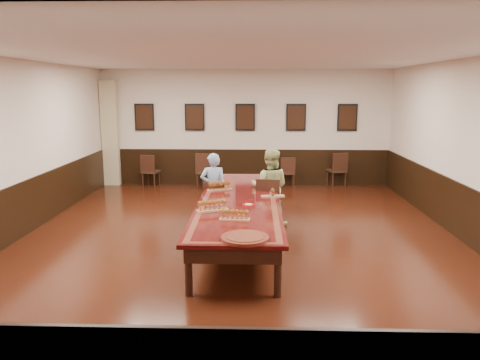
{
  "coord_description": "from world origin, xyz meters",
  "views": [
    {
      "loc": [
        0.27,
        -8.03,
        2.66
      ],
      "look_at": [
        0.0,
        0.5,
        1.0
      ],
      "focal_mm": 35.0,
      "sensor_mm": 36.0,
      "label": 1
    }
  ],
  "objects_px": {
    "chair_woman": "(269,202)",
    "person_man": "(213,188)",
    "conference_table": "(239,207)",
    "carved_platter": "(245,238)",
    "spare_chair_a": "(151,170)",
    "chair_man": "(214,202)",
    "spare_chair_c": "(287,172)",
    "spare_chair_b": "(204,170)",
    "spare_chair_d": "(337,169)",
    "person_woman": "(270,187)"
  },
  "relations": [
    {
      "from": "chair_man",
      "to": "person_man",
      "type": "height_order",
      "value": "person_man"
    },
    {
      "from": "spare_chair_c",
      "to": "chair_woman",
      "type": "bearing_deg",
      "value": 78.14
    },
    {
      "from": "spare_chair_b",
      "to": "person_man",
      "type": "height_order",
      "value": "person_man"
    },
    {
      "from": "spare_chair_b",
      "to": "carved_platter",
      "type": "relative_size",
      "value": 1.28
    },
    {
      "from": "spare_chair_d",
      "to": "person_woman",
      "type": "xyz_separation_m",
      "value": [
        -1.97,
        -3.79,
        0.28
      ]
    },
    {
      "from": "spare_chair_a",
      "to": "carved_platter",
      "type": "bearing_deg",
      "value": 124.05
    },
    {
      "from": "chair_woman",
      "to": "spare_chair_b",
      "type": "height_order",
      "value": "spare_chair_b"
    },
    {
      "from": "chair_man",
      "to": "spare_chair_a",
      "type": "relative_size",
      "value": 0.98
    },
    {
      "from": "conference_table",
      "to": "chair_man",
      "type": "bearing_deg",
      "value": 117.53
    },
    {
      "from": "person_woman",
      "to": "carved_platter",
      "type": "distance_m",
      "value": 3.27
    },
    {
      "from": "person_man",
      "to": "spare_chair_d",
      "type": "bearing_deg",
      "value": -135.39
    },
    {
      "from": "carved_platter",
      "to": "spare_chair_d",
      "type": "bearing_deg",
      "value": 71.25
    },
    {
      "from": "chair_woman",
      "to": "carved_platter",
      "type": "distance_m",
      "value": 3.18
    },
    {
      "from": "chair_man",
      "to": "spare_chair_c",
      "type": "height_order",
      "value": "chair_man"
    },
    {
      "from": "spare_chair_a",
      "to": "spare_chair_b",
      "type": "distance_m",
      "value": 1.5
    },
    {
      "from": "spare_chair_c",
      "to": "spare_chair_b",
      "type": "bearing_deg",
      "value": 3.35
    },
    {
      "from": "chair_man",
      "to": "person_woman",
      "type": "height_order",
      "value": "person_woman"
    },
    {
      "from": "spare_chair_b",
      "to": "chair_woman",
      "type": "bearing_deg",
      "value": 109.86
    },
    {
      "from": "spare_chair_c",
      "to": "person_man",
      "type": "distance_m",
      "value": 3.97
    },
    {
      "from": "person_man",
      "to": "conference_table",
      "type": "height_order",
      "value": "person_man"
    },
    {
      "from": "spare_chair_a",
      "to": "person_woman",
      "type": "bearing_deg",
      "value": 143.46
    },
    {
      "from": "chair_man",
      "to": "person_man",
      "type": "distance_m",
      "value": 0.28
    },
    {
      "from": "spare_chair_c",
      "to": "chair_man",
      "type": "bearing_deg",
      "value": 62.11
    },
    {
      "from": "person_woman",
      "to": "carved_platter",
      "type": "height_order",
      "value": "person_woman"
    },
    {
      "from": "conference_table",
      "to": "carved_platter",
      "type": "height_order",
      "value": "carved_platter"
    },
    {
      "from": "person_woman",
      "to": "spare_chair_d",
      "type": "bearing_deg",
      "value": -107.96
    },
    {
      "from": "spare_chair_c",
      "to": "spare_chair_a",
      "type": "bearing_deg",
      "value": -1.47
    },
    {
      "from": "spare_chair_a",
      "to": "spare_chair_d",
      "type": "height_order",
      "value": "spare_chair_d"
    },
    {
      "from": "spare_chair_b",
      "to": "person_woman",
      "type": "height_order",
      "value": "person_woman"
    },
    {
      "from": "conference_table",
      "to": "chair_woman",
      "type": "bearing_deg",
      "value": 58.22
    },
    {
      "from": "person_man",
      "to": "conference_table",
      "type": "bearing_deg",
      "value": 110.82
    },
    {
      "from": "spare_chair_d",
      "to": "chair_woman",
      "type": "bearing_deg",
      "value": 48.54
    },
    {
      "from": "spare_chair_b",
      "to": "person_woman",
      "type": "bearing_deg",
      "value": 110.73
    },
    {
      "from": "spare_chair_c",
      "to": "spare_chair_d",
      "type": "distance_m",
      "value": 1.38
    },
    {
      "from": "spare_chair_b",
      "to": "spare_chair_c",
      "type": "xyz_separation_m",
      "value": [
        2.27,
        0.24,
        -0.07
      ]
    },
    {
      "from": "chair_man",
      "to": "person_woman",
      "type": "xyz_separation_m",
      "value": [
        1.12,
        -0.05,
        0.32
      ]
    },
    {
      "from": "conference_table",
      "to": "spare_chair_b",
      "type": "bearing_deg",
      "value": 103.92
    },
    {
      "from": "spare_chair_d",
      "to": "carved_platter",
      "type": "relative_size",
      "value": 1.25
    },
    {
      "from": "chair_man",
      "to": "spare_chair_d",
      "type": "distance_m",
      "value": 4.86
    },
    {
      "from": "spare_chair_a",
      "to": "conference_table",
      "type": "xyz_separation_m",
      "value": [
        2.6,
        -4.62,
        0.16
      ]
    },
    {
      "from": "chair_woman",
      "to": "spare_chair_c",
      "type": "height_order",
      "value": "chair_woman"
    },
    {
      "from": "chair_woman",
      "to": "person_man",
      "type": "relative_size",
      "value": 0.69
    },
    {
      "from": "chair_man",
      "to": "spare_chair_a",
      "type": "bearing_deg",
      "value": -65.18
    },
    {
      "from": "spare_chair_c",
      "to": "spare_chair_d",
      "type": "xyz_separation_m",
      "value": [
        1.37,
        0.09,
        0.06
      ]
    },
    {
      "from": "spare_chair_b",
      "to": "person_woman",
      "type": "relative_size",
      "value": 0.64
    },
    {
      "from": "spare_chair_c",
      "to": "person_man",
      "type": "bearing_deg",
      "value": 61.42
    },
    {
      "from": "chair_woman",
      "to": "person_man",
      "type": "distance_m",
      "value": 1.16
    },
    {
      "from": "spare_chair_a",
      "to": "person_man",
      "type": "relative_size",
      "value": 0.64
    },
    {
      "from": "chair_woman",
      "to": "spare_chair_b",
      "type": "bearing_deg",
      "value": -55.53
    },
    {
      "from": "spare_chair_b",
      "to": "spare_chair_d",
      "type": "distance_m",
      "value": 3.66
    }
  ]
}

